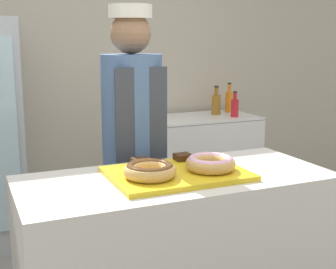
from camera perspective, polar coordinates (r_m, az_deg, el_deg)
name	(u,v)px	position (r m, az deg, el deg)	size (l,w,h in m)	color
wall_back	(74,64)	(4.15, -11.43, 8.38)	(8.00, 0.06, 2.70)	#BCB29E
display_counter	(176,267)	(2.38, 1.00, -15.89)	(1.47, 0.65, 0.93)	beige
serving_tray	(177,173)	(2.20, 1.05, -4.77)	(0.63, 0.46, 0.02)	yellow
donut_chocolate_glaze	(150,170)	(2.08, -2.23, -4.31)	(0.24, 0.24, 0.07)	tan
donut_light_glaze	(210,163)	(2.21, 5.20, -3.43)	(0.24, 0.24, 0.07)	tan
brownie_back_left	(141,162)	(2.30, -3.37, -3.31)	(0.08, 0.08, 0.03)	#382111
brownie_back_right	(183,157)	(2.39, 1.84, -2.75)	(0.08, 0.08, 0.03)	#382111
baker_person	(133,149)	(2.72, -4.31, -1.73)	(0.35, 0.35, 1.75)	#4C4C51
chest_freezer	(199,164)	(4.30, 3.77, -3.56)	(1.03, 0.57, 0.88)	white
bottle_orange	(229,101)	(4.49, 7.45, 4.10)	(0.07, 0.07, 0.28)	orange
bottle_amber	(216,104)	(4.33, 5.89, 3.78)	(0.08, 0.08, 0.26)	#99661E
bottle_red	(235,107)	(4.22, 8.14, 3.34)	(0.07, 0.07, 0.23)	red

